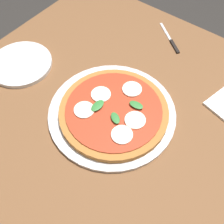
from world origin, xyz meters
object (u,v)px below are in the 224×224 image
(pizza, at_px, (113,111))
(knife, at_px, (172,41))
(dining_table, at_px, (100,148))
(serving_tray, at_px, (112,113))
(plate_white, at_px, (21,64))

(pizza, distance_m, knife, 0.39)
(dining_table, xyz_separation_m, serving_tray, (0.07, 0.01, 0.11))
(dining_table, relative_size, pizza, 3.70)
(pizza, bearing_deg, serving_tray, 72.09)
(dining_table, relative_size, knife, 8.32)
(pizza, relative_size, knife, 2.25)
(serving_tray, xyz_separation_m, knife, (0.38, 0.02, -0.00))
(dining_table, height_order, plate_white, plate_white)
(serving_tray, distance_m, pizza, 0.02)
(plate_white, xyz_separation_m, knife, (0.41, -0.34, -0.00))
(plate_white, bearing_deg, serving_tray, -85.56)
(knife, bearing_deg, plate_white, 140.12)
(plate_white, bearing_deg, dining_table, -96.58)
(pizza, relative_size, plate_white, 1.53)
(pizza, distance_m, plate_white, 0.37)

